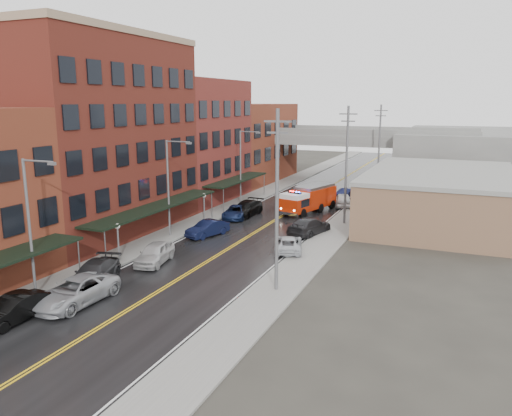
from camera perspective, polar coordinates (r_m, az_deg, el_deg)
The scene contains 34 objects.
ground at distance 26.34m, azimuth -26.21°, elevation -17.40°, with size 220.00×220.00×0.00m, color #2D2B26.
road at distance 49.63m, azimuth 0.60°, elevation -2.38°, with size 11.00×160.00×0.02m, color black.
sidewalk_left at distance 52.72m, azimuth -6.77°, elevation -1.53°, with size 3.00×160.00×0.15m, color slate.
sidewalk_right at distance 47.44m, azimuth 8.80°, elevation -3.13°, with size 3.00×160.00×0.15m, color slate.
curb_left at distance 51.95m, azimuth -5.18°, elevation -1.70°, with size 0.30×160.00×0.15m, color gray.
curb_right at distance 47.84m, azimuth 6.88°, elevation -2.94°, with size 0.30×160.00×0.15m, color gray.
brick_building_b at distance 49.05m, azimuth -17.29°, elevation 7.56°, with size 9.00×20.00×18.00m, color #5B1F18.
brick_building_c at distance 63.54m, azimuth -7.00°, elevation 7.57°, with size 9.00×15.00×15.00m, color maroon.
brick_building_far at distance 79.28m, azimuth -0.66°, elevation 7.46°, with size 9.00×20.00×12.00m, color brown.
tan_building at distance 55.44m, azimuth 20.20°, elevation 1.04°, with size 14.00×22.00×5.00m, color brown.
right_far_block at distance 84.92m, azimuth 22.69°, elevation 5.48°, with size 18.00×30.00×8.00m, color slate.
awning_1 at distance 46.39m, azimuth -11.31°, elevation 0.13°, with size 2.60×18.00×3.09m.
awning_2 at distance 61.41m, azimuth -2.17°, elevation 3.26°, with size 2.60×13.00×3.09m.
globe_lamp_1 at distance 40.43m, azimuth -15.52°, elevation -2.84°, with size 0.44×0.44×3.12m.
globe_lamp_2 at distance 51.81m, azimuth -5.96°, elevation 0.78°, with size 0.44×0.44×3.12m.
street_lamp_0 at distance 34.17m, azimuth -24.26°, elevation -1.22°, with size 2.64×0.22×9.00m.
street_lamp_1 at distance 46.30m, azimuth -9.77°, elevation 2.93°, with size 2.64×0.22×9.00m.
street_lamp_2 at distance 60.27m, azimuth -1.57°, elevation 5.20°, with size 2.64×0.22×9.00m.
utility_pole_0 at distance 32.05m, azimuth 2.41°, elevation 1.08°, with size 1.80×0.24×12.00m.
utility_pole_1 at distance 51.06m, azimuth 10.30°, elevation 5.03°, with size 1.80×0.24×12.00m.
utility_pole_2 at distance 70.62m, azimuth 13.89°, elevation 6.79°, with size 1.80×0.24×12.00m.
overpass at distance 78.88m, azimuth 9.50°, elevation 7.26°, with size 40.00×10.00×7.50m.
fire_truck at distance 57.07m, azimuth 5.99°, elevation 1.12°, with size 4.98×8.54×2.97m.
parked_car_left_1 at distance 32.24m, azimuth -25.97°, elevation -10.37°, with size 1.64×4.70×1.55m, color black.
parked_car_left_2 at distance 33.46m, azimuth -19.92°, elevation -8.95°, with size 2.73×5.92×1.64m, color #989A9F.
parked_car_left_3 at distance 36.48m, azimuth -18.04°, elevation -7.13°, with size 2.20×5.40×1.57m, color #242426.
parked_car_left_4 at distance 39.84m, azimuth -11.50°, elevation -5.10°, with size 1.91×4.75×1.62m, color #B3B3B3.
parked_car_left_5 at distance 46.98m, azimuth -5.56°, elevation -2.35°, with size 1.58×4.52×1.49m, color black.
parked_car_left_6 at distance 54.00m, azimuth -2.33°, elevation -0.46°, with size 2.27×4.92×1.37m, color #132148.
parked_car_left_7 at distance 55.19m, azimuth -1.14°, elevation -0.05°, with size 2.26×5.56×1.61m, color black.
parked_car_right_0 at distance 42.16m, azimuth 3.72°, elevation -4.11°, with size 2.22×4.82×1.34m, color #B5B8BE.
parked_car_right_1 at distance 47.65m, azimuth 6.09°, elevation -2.07°, with size 2.28×5.60×1.63m, color black.
parked_car_right_2 at distance 60.90m, azimuth 9.91°, elevation 0.93°, with size 1.91×4.76×1.62m, color white.
parked_car_right_3 at distance 64.73m, azimuth 10.69°, elevation 1.55°, with size 1.71×4.89×1.61m, color #0E1234.
Camera 1 is at (18.13, -14.50, 12.43)m, focal length 35.00 mm.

